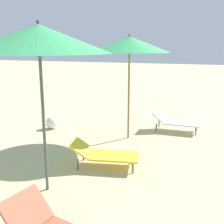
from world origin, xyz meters
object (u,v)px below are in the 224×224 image
(umbrella_second, at_px, (39,39))
(beach_ball, at_px, (52,123))
(umbrella_farthest, at_px, (129,45))
(lounger_farthest_shoreside, at_px, (175,121))
(lounger_second_shoreside, at_px, (104,154))

(umbrella_second, height_order, beach_ball, umbrella_second)
(umbrella_farthest, height_order, lounger_farthest_shoreside, umbrella_farthest)
(lounger_second_shoreside, distance_m, beach_ball, 3.18)
(umbrella_farthest, xyz_separation_m, beach_ball, (-2.41, 0.00, -2.28))
(umbrella_second, bearing_deg, beach_ball, 121.76)
(umbrella_farthest, relative_size, beach_ball, 7.39)
(umbrella_farthest, distance_m, beach_ball, 3.32)
(lounger_second_shoreside, relative_size, lounger_farthest_shoreside, 1.07)
(umbrella_second, xyz_separation_m, lounger_second_shoreside, (0.55, 1.25, -2.26))
(umbrella_second, xyz_separation_m, umbrella_farthest, (0.44, 3.18, -0.07))
(lounger_second_shoreside, distance_m, umbrella_farthest, 2.92)
(umbrella_second, bearing_deg, umbrella_farthest, 82.10)
(lounger_farthest_shoreside, bearing_deg, umbrella_farthest, -136.25)
(lounger_second_shoreside, bearing_deg, umbrella_farthest, 80.25)
(umbrella_second, distance_m, lounger_second_shoreside, 2.64)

